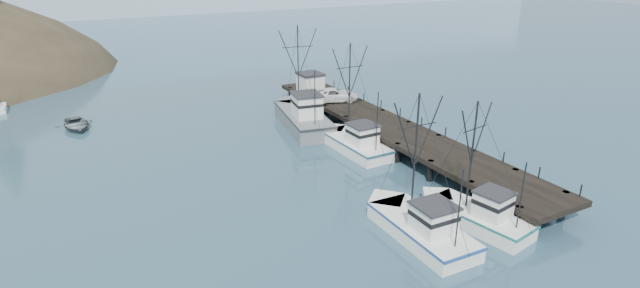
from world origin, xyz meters
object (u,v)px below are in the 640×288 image
object	(u,v)px
trawler_far	(354,142)
motorboat	(77,128)
trawler_mid	(419,226)
work_vessel	(302,117)
trawler_near	(475,215)
pier	(389,128)
pier_shed	(310,83)
pickup_truck	(334,95)

from	to	relation	value
trawler_far	motorboat	world-z (taller)	trawler_far
trawler_mid	work_vessel	distance (m)	26.75
trawler_far	work_vessel	xyz separation A→B (m)	(-1.41, 9.46, 0.41)
trawler_near	trawler_mid	size ratio (longest dim) A/B	0.91
pier	pier_shed	size ratio (longest dim) A/B	13.75
trawler_far	motorboat	size ratio (longest dim) A/B	1.94
pier	motorboat	bearing A→B (deg)	144.42
pier	pickup_truck	size ratio (longest dim) A/B	7.28
work_vessel	trawler_mid	bearing A→B (deg)	-97.75
pier	trawler_far	size ratio (longest dim) A/B	3.82
pier_shed	pier	bearing A→B (deg)	-84.62
trawler_mid	work_vessel	size ratio (longest dim) A/B	0.76
motorboat	trawler_far	bearing A→B (deg)	-45.29
work_vessel	pier_shed	size ratio (longest dim) A/B	4.52
work_vessel	motorboat	size ratio (longest dim) A/B	2.44
trawler_near	pickup_truck	bearing A→B (deg)	81.91
trawler_far	pickup_truck	bearing A→B (deg)	70.34
pier_shed	pickup_truck	distance (m)	4.99
trawler_near	pickup_truck	world-z (taller)	trawler_near
trawler_mid	trawler_far	distance (m)	17.76
trawler_mid	pickup_truck	bearing A→B (deg)	72.31
pier	trawler_far	bearing A→B (deg)	-179.63
pier_shed	pickup_truck	xyz separation A→B (m)	(0.87, -4.88, -0.58)
trawler_near	pickup_truck	xyz separation A→B (m)	(4.11, 28.88, 2.02)
pier	work_vessel	size ratio (longest dim) A/B	3.04
pier	trawler_far	distance (m)	4.68
pier	trawler_near	bearing A→B (deg)	-104.89
motorboat	trawler_near	bearing A→B (deg)	-62.28
work_vessel	pier_shed	bearing A→B (deg)	55.35
pier_shed	trawler_far	bearing A→B (deg)	-100.96
trawler_mid	motorboat	size ratio (longest dim) A/B	1.86
pier	motorboat	world-z (taller)	pier
pier_shed	pickup_truck	size ratio (longest dim) A/B	0.53
trawler_mid	pier_shed	world-z (taller)	trawler_mid
motorboat	pickup_truck	bearing A→B (deg)	-24.67
work_vessel	trawler_far	bearing A→B (deg)	-81.54
trawler_near	trawler_mid	world-z (taller)	trawler_mid
work_vessel	motorboat	distance (m)	27.02
trawler_near	trawler_far	world-z (taller)	trawler_far
trawler_mid	pickup_truck	xyz separation A→B (m)	(8.97, 28.13, 2.02)
work_vessel	pickup_truck	xyz separation A→B (m)	(5.37, 1.63, 1.61)
pier_shed	pickup_truck	bearing A→B (deg)	-79.92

